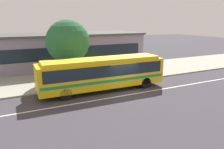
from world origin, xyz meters
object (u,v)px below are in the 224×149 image
pedestrian_standing_by_tree (108,70)px  bus_stop_sign (140,63)px  pedestrian_waiting_near_sign (138,65)px  pedestrian_walking_along_curb (117,71)px  transit_bus (103,72)px  street_tree_near_stop (68,42)px

pedestrian_standing_by_tree → bus_stop_sign: 3.66m
pedestrian_waiting_near_sign → pedestrian_walking_along_curb: size_ratio=0.98×
pedestrian_waiting_near_sign → pedestrian_standing_by_tree: bearing=-166.7°
transit_bus → pedestrian_walking_along_curb: bearing=39.2°
pedestrian_waiting_near_sign → bus_stop_sign: 1.66m
transit_bus → bus_stop_sign: transit_bus is taller
pedestrian_waiting_near_sign → street_tree_near_stop: 8.33m
pedestrian_waiting_near_sign → pedestrian_standing_by_tree: pedestrian_standing_by_tree is taller
transit_bus → street_tree_near_stop: size_ratio=1.86×
pedestrian_standing_by_tree → street_tree_near_stop: size_ratio=0.29×
transit_bus → pedestrian_walking_along_curb: 3.13m
pedestrian_waiting_near_sign → bus_stop_sign: bearing=-116.3°
pedestrian_walking_along_curb → street_tree_near_stop: size_ratio=0.29×
pedestrian_waiting_near_sign → bus_stop_sign: size_ratio=0.71×
pedestrian_waiting_near_sign → pedestrian_walking_along_curb: pedestrian_walking_along_curb is taller
pedestrian_standing_by_tree → street_tree_near_stop: 4.90m
pedestrian_walking_along_curb → pedestrian_standing_by_tree: (-0.75, 0.56, -0.00)m
transit_bus → pedestrian_standing_by_tree: transit_bus is taller
pedestrian_walking_along_curb → transit_bus: bearing=-140.8°
pedestrian_waiting_near_sign → bus_stop_sign: bus_stop_sign is taller
pedestrian_walking_along_curb → street_tree_near_stop: bearing=149.7°
transit_bus → pedestrian_standing_by_tree: bearing=57.0°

